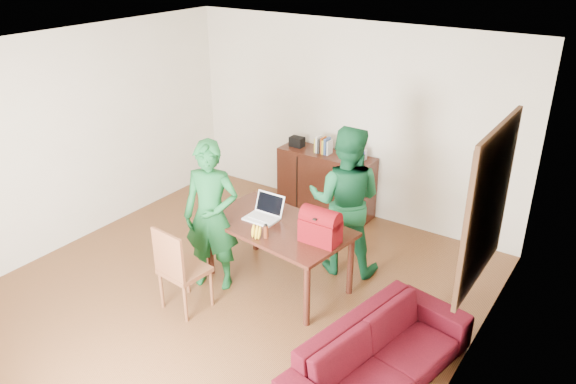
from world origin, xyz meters
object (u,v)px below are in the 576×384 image
Objects in this scene: chair at (185,284)px; bottle at (266,231)px; person_far at (345,201)px; table at (278,232)px; person_near at (211,216)px; laptop at (261,216)px; sofa at (380,355)px; red_bag at (320,229)px.

bottle is at bearing 50.65° from chair.
person_far reaches higher than chair.
table is 0.76m from person_near.
bottle is (-0.39, -1.02, -0.06)m from person_far.
laptop is 0.42m from bottle.
bottle is at bearing -46.92° from laptop.
chair is 0.57× the size of person_near.
person_far is at bearing 49.86° from sofa.
table is 1.16m from chair.
sofa is at bearing -18.09° from table.
chair is 2.03m from person_far.
sofa is (1.65, -0.78, -0.38)m from table.
person_far is at bearing 68.96° from bottle.
chair is at bearing -142.78° from red_bag.
laptop is at bearing 75.48° from chair.
person_far reaches higher than laptop.
laptop is 0.19× the size of sofa.
person_near is at bearing -138.68° from table.
table is 0.96× the size of person_far.
person_near reaches higher than laptop.
laptop is (-0.22, -0.01, 0.14)m from table.
person_far is (1.02, 1.64, 0.61)m from chair.
table is 1.76× the size of chair.
red_bag is (0.13, -0.77, 0.02)m from person_far.
person_near is 1.54m from person_far.
laptop is at bearing 133.08° from bottle.
sofa is at bearing -22.54° from laptop.
table is 4.70× the size of laptop.
table is at bearing 101.41° from bottle.
laptop is at bearing 25.00° from person_near.
laptop is 0.81m from red_bag.
sofa is at bearing 110.55° from person_far.
table is at bearing 173.48° from red_bag.
table is at bearing 38.97° from person_far.
person_near is at bearing -164.04° from red_bag.
red_bag reaches higher than chair.
chair is (-0.56, -0.94, -0.38)m from table.
person_near is at bearing -171.73° from bottle.
bottle is at bearing -71.27° from table.
red_bag is (0.52, 0.25, 0.07)m from bottle.
laptop is (0.38, 0.40, -0.06)m from person_near.
person_far is at bearing 99.25° from red_bag.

